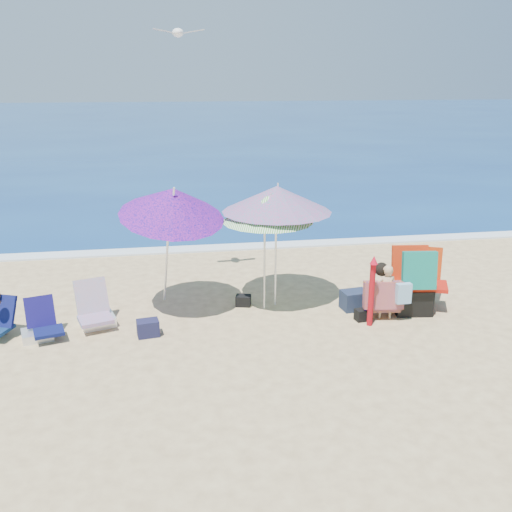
{
  "coord_description": "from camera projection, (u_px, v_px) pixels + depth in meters",
  "views": [
    {
      "loc": [
        -1.69,
        -7.6,
        3.88
      ],
      "look_at": [
        -0.3,
        1.0,
        1.1
      ],
      "focal_mm": 39.67,
      "sensor_mm": 36.0,
      "label": 1
    }
  ],
  "objects": [
    {
      "name": "umbrella_turquoise",
      "position": [
        277.0,
        199.0,
        9.55
      ],
      "size": [
        2.21,
        2.21,
        2.15
      ],
      "color": "white",
      "rests_on": "ground"
    },
    {
      "name": "person_center",
      "position": [
        384.0,
        293.0,
        9.34
      ],
      "size": [
        0.67,
        0.56,
        0.95
      ],
      "color": "tan",
      "rests_on": "ground"
    },
    {
      "name": "bag_black_a",
      "position": [
        243.0,
        301.0,
        9.97
      ],
      "size": [
        0.3,
        0.25,
        0.19
      ],
      "color": "black",
      "rests_on": "ground"
    },
    {
      "name": "foam",
      "position": [
        241.0,
        247.0,
        13.37
      ],
      "size": [
        120.0,
        0.5,
        0.04
      ],
      "color": "white",
      "rests_on": "ground"
    },
    {
      "name": "umbrella_blue",
      "position": [
        173.0,
        203.0,
        9.1
      ],
      "size": [
        2.28,
        2.31,
        2.36
      ],
      "color": "white",
      "rests_on": "ground"
    },
    {
      "name": "chair_navy",
      "position": [
        40.0,
        328.0,
        8.71
      ],
      "size": [
        0.73,
        0.68,
        0.62
      ],
      "color": "#0B1142",
      "rests_on": "ground"
    },
    {
      "name": "umbrella_striped",
      "position": [
        268.0,
        209.0,
        9.36
      ],
      "size": [
        1.97,
        1.97,
        2.03
      ],
      "color": "silver",
      "rests_on": "ground"
    },
    {
      "name": "furled_umbrella",
      "position": [
        372.0,
        287.0,
        9.02
      ],
      "size": [
        0.16,
        0.17,
        1.2
      ],
      "color": "#A20B13",
      "rests_on": "ground"
    },
    {
      "name": "bag_black_b",
      "position": [
        363.0,
        315.0,
        9.38
      ],
      "size": [
        0.28,
        0.22,
        0.2
      ],
      "color": "black",
      "rests_on": "ground"
    },
    {
      "name": "ground",
      "position": [
        286.0,
        344.0,
        8.58
      ],
      "size": [
        120.0,
        120.0,
        0.0
      ],
      "color": "#D8BC84",
      "rests_on": "ground"
    },
    {
      "name": "seagull",
      "position": [
        178.0,
        33.0,
        9.43
      ],
      "size": [
        0.86,
        0.4,
        0.15
      ],
      "color": "white"
    },
    {
      "name": "bag_navy_a",
      "position": [
        148.0,
        328.0,
        8.81
      ],
      "size": [
        0.37,
        0.29,
        0.26
      ],
      "color": "#191A38",
      "rests_on": "ground"
    },
    {
      "name": "chair_rainbow",
      "position": [
        96.0,
        314.0,
        9.17
      ],
      "size": [
        0.69,
        0.85,
        0.73
      ],
      "color": "#E3505F",
      "rests_on": "ground"
    },
    {
      "name": "camp_chair_right",
      "position": [
        412.0,
        289.0,
        9.61
      ],
      "size": [
        0.82,
        0.85,
        1.16
      ],
      "color": "red",
      "rests_on": "ground"
    },
    {
      "name": "bag_navy_b",
      "position": [
        354.0,
        300.0,
        9.82
      ],
      "size": [
        0.48,
        0.38,
        0.33
      ],
      "color": "#1B253B",
      "rests_on": "ground"
    },
    {
      "name": "sea",
      "position": [
        182.0,
        122.0,
        50.91
      ],
      "size": [
        120.0,
        80.0,
        0.12
      ],
      "color": "navy",
      "rests_on": "ground"
    },
    {
      "name": "camp_chair_left",
      "position": [
        418.0,
        288.0,
        9.97
      ],
      "size": [
        0.86,
        0.94,
        1.02
      ],
      "color": "#B0170C",
      "rests_on": "ground"
    }
  ]
}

